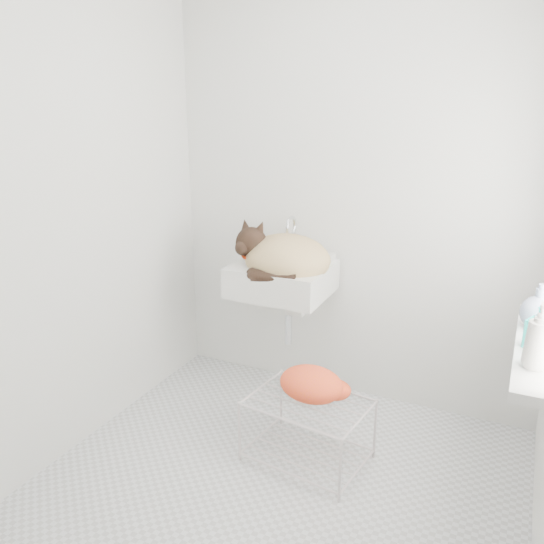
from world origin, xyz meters
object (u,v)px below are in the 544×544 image
at_px(bottle_b, 535,348).
at_px(bottle_c, 536,327).
at_px(cat, 282,258).
at_px(bottle_a, 534,367).
at_px(sink, 282,264).
at_px(wire_rack, 307,433).

relative_size(bottle_b, bottle_c, 0.90).
bearing_deg(bottle_b, cat, 156.79).
bearing_deg(cat, bottle_a, -21.01).
xyz_separation_m(sink, cat, (0.01, -0.02, 0.04)).
bearing_deg(wire_rack, bottle_a, -14.96).
distance_m(wire_rack, bottle_a, 1.21).
bearing_deg(bottle_a, bottle_b, 90.00).
bearing_deg(sink, bottle_b, -23.74).
xyz_separation_m(cat, wire_rack, (0.36, -0.49, -0.74)).
bearing_deg(cat, wire_rack, -44.86).
height_order(sink, cat, cat).
distance_m(cat, wire_rack, 0.96).
xyz_separation_m(wire_rack, bottle_c, (0.95, 0.14, 0.70)).
bearing_deg(sink, wire_rack, -53.54).
distance_m(sink, wire_rack, 0.94).
height_order(wire_rack, bottle_a, bottle_a).
xyz_separation_m(wire_rack, bottle_b, (0.95, -0.08, 0.70)).
xyz_separation_m(sink, bottle_c, (1.32, -0.36, 0.00)).
bearing_deg(sink, bottle_a, -29.82).
xyz_separation_m(bottle_a, bottle_b, (0.00, 0.18, 0.00)).
bearing_deg(sink, bottle_c, -15.31).
height_order(sink, bottle_b, sink).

